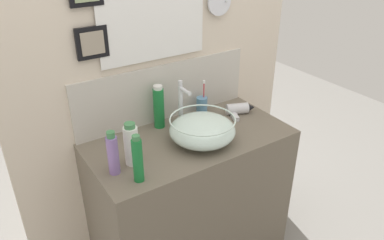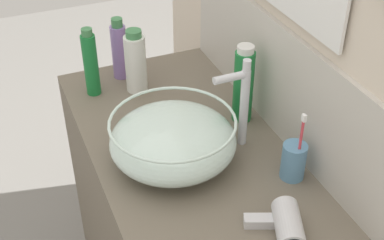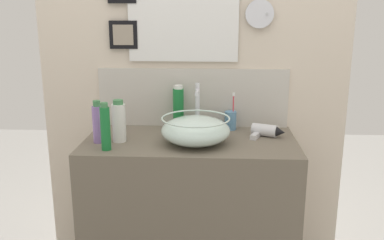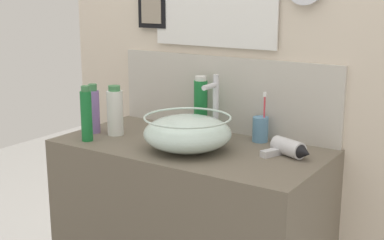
{
  "view_description": "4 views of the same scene",
  "coord_description": "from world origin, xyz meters",
  "px_view_note": "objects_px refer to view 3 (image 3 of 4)",
  "views": [
    {
      "loc": [
        -0.89,
        -1.37,
        1.82
      ],
      "look_at": [
        0.01,
        0.0,
        0.95
      ],
      "focal_mm": 35.0,
      "sensor_mm": 36.0,
      "label": 1
    },
    {
      "loc": [
        1.05,
        -0.43,
        1.75
      ],
      "look_at": [
        0.01,
        0.0,
        0.95
      ],
      "focal_mm": 50.0,
      "sensor_mm": 36.0,
      "label": 2
    },
    {
      "loc": [
        0.12,
        -2.0,
        1.47
      ],
      "look_at": [
        0.01,
        0.0,
        0.95
      ],
      "focal_mm": 40.0,
      "sensor_mm": 36.0,
      "label": 3
    },
    {
      "loc": [
        1.1,
        -1.64,
        1.42
      ],
      "look_at": [
        0.01,
        0.0,
        0.95
      ],
      "focal_mm": 50.0,
      "sensor_mm": 36.0,
      "label": 4
    }
  ],
  "objects_px": {
    "shampoo_bottle": "(119,122)",
    "soap_dispenser": "(98,123)",
    "hair_drier": "(267,131)",
    "glass_bowl_sink": "(196,130)",
    "lotion_bottle": "(105,127)",
    "faucet": "(197,105)",
    "spray_bottle": "(178,108)",
    "toothbrush_cup": "(230,120)"
  },
  "relations": [
    {
      "from": "shampoo_bottle",
      "to": "glass_bowl_sink",
      "type": "bearing_deg",
      "value": -2.88
    },
    {
      "from": "hair_drier",
      "to": "lotion_bottle",
      "type": "height_order",
      "value": "lotion_bottle"
    },
    {
      "from": "faucet",
      "to": "shampoo_bottle",
      "type": "xyz_separation_m",
      "value": [
        -0.37,
        -0.17,
        -0.05
      ]
    },
    {
      "from": "hair_drier",
      "to": "lotion_bottle",
      "type": "bearing_deg",
      "value": -161.9
    },
    {
      "from": "glass_bowl_sink",
      "to": "spray_bottle",
      "type": "xyz_separation_m",
      "value": [
        -0.1,
        0.25,
        0.05
      ]
    },
    {
      "from": "glass_bowl_sink",
      "to": "shampoo_bottle",
      "type": "height_order",
      "value": "shampoo_bottle"
    },
    {
      "from": "glass_bowl_sink",
      "to": "shampoo_bottle",
      "type": "xyz_separation_m",
      "value": [
        -0.37,
        0.02,
        0.03
      ]
    },
    {
      "from": "shampoo_bottle",
      "to": "hair_drier",
      "type": "bearing_deg",
      "value": 9.05
    },
    {
      "from": "hair_drier",
      "to": "toothbrush_cup",
      "type": "bearing_deg",
      "value": 145.49
    },
    {
      "from": "shampoo_bottle",
      "to": "lotion_bottle",
      "type": "relative_size",
      "value": 0.93
    },
    {
      "from": "lotion_bottle",
      "to": "toothbrush_cup",
      "type": "bearing_deg",
      "value": 32.55
    },
    {
      "from": "glass_bowl_sink",
      "to": "hair_drier",
      "type": "bearing_deg",
      "value": 20.85
    },
    {
      "from": "hair_drier",
      "to": "shampoo_bottle",
      "type": "distance_m",
      "value": 0.73
    },
    {
      "from": "hair_drier",
      "to": "soap_dispenser",
      "type": "bearing_deg",
      "value": -170.39
    },
    {
      "from": "hair_drier",
      "to": "shampoo_bottle",
      "type": "height_order",
      "value": "shampoo_bottle"
    },
    {
      "from": "faucet",
      "to": "shampoo_bottle",
      "type": "bearing_deg",
      "value": -154.93
    },
    {
      "from": "glass_bowl_sink",
      "to": "soap_dispenser",
      "type": "relative_size",
      "value": 1.59
    },
    {
      "from": "lotion_bottle",
      "to": "soap_dispenser",
      "type": "height_order",
      "value": "lotion_bottle"
    },
    {
      "from": "faucet",
      "to": "lotion_bottle",
      "type": "height_order",
      "value": "faucet"
    },
    {
      "from": "lotion_bottle",
      "to": "soap_dispenser",
      "type": "xyz_separation_m",
      "value": [
        -0.06,
        0.11,
        -0.01
      ]
    },
    {
      "from": "faucet",
      "to": "spray_bottle",
      "type": "xyz_separation_m",
      "value": [
        -0.1,
        0.06,
        -0.03
      ]
    },
    {
      "from": "shampoo_bottle",
      "to": "spray_bottle",
      "type": "relative_size",
      "value": 0.87
    },
    {
      "from": "toothbrush_cup",
      "to": "lotion_bottle",
      "type": "bearing_deg",
      "value": -147.45
    },
    {
      "from": "spray_bottle",
      "to": "lotion_bottle",
      "type": "height_order",
      "value": "spray_bottle"
    },
    {
      "from": "hair_drier",
      "to": "soap_dispenser",
      "type": "height_order",
      "value": "soap_dispenser"
    },
    {
      "from": "toothbrush_cup",
      "to": "soap_dispenser",
      "type": "xyz_separation_m",
      "value": [
        -0.64,
        -0.26,
        0.05
      ]
    },
    {
      "from": "shampoo_bottle",
      "to": "soap_dispenser",
      "type": "relative_size",
      "value": 1.0
    },
    {
      "from": "faucet",
      "to": "spray_bottle",
      "type": "height_order",
      "value": "faucet"
    },
    {
      "from": "spray_bottle",
      "to": "soap_dispenser",
      "type": "height_order",
      "value": "spray_bottle"
    },
    {
      "from": "glass_bowl_sink",
      "to": "spray_bottle",
      "type": "bearing_deg",
      "value": 112.28
    },
    {
      "from": "shampoo_bottle",
      "to": "toothbrush_cup",
      "type": "bearing_deg",
      "value": 23.49
    },
    {
      "from": "shampoo_bottle",
      "to": "soap_dispenser",
      "type": "distance_m",
      "value": 0.1
    },
    {
      "from": "spray_bottle",
      "to": "faucet",
      "type": "bearing_deg",
      "value": -30.12
    },
    {
      "from": "glass_bowl_sink",
      "to": "soap_dispenser",
      "type": "distance_m",
      "value": 0.47
    },
    {
      "from": "shampoo_bottle",
      "to": "spray_bottle",
      "type": "height_order",
      "value": "spray_bottle"
    },
    {
      "from": "faucet",
      "to": "hair_drier",
      "type": "bearing_deg",
      "value": -9.48
    },
    {
      "from": "hair_drier",
      "to": "lotion_bottle",
      "type": "relative_size",
      "value": 0.84
    },
    {
      "from": "glass_bowl_sink",
      "to": "lotion_bottle",
      "type": "xyz_separation_m",
      "value": [
        -0.4,
        -0.11,
        0.04
      ]
    },
    {
      "from": "spray_bottle",
      "to": "soap_dispenser",
      "type": "relative_size",
      "value": 1.15
    },
    {
      "from": "faucet",
      "to": "lotion_bottle",
      "type": "distance_m",
      "value": 0.51
    },
    {
      "from": "faucet",
      "to": "hair_drier",
      "type": "relative_size",
      "value": 1.4
    },
    {
      "from": "toothbrush_cup",
      "to": "hair_drier",
      "type": "bearing_deg",
      "value": -34.51
    }
  ]
}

